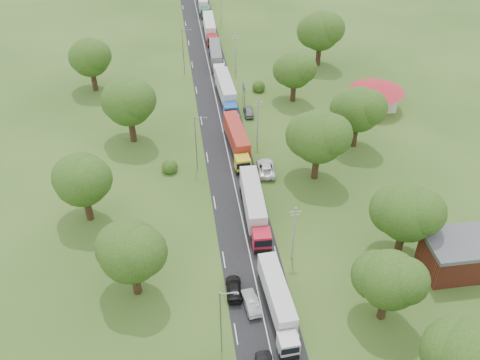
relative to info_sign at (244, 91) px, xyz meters
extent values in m
plane|color=#274416|center=(-5.20, -35.00, -3.00)|extent=(260.00, 260.00, 0.00)
cube|color=black|center=(-5.20, -15.00, -3.00)|extent=(8.00, 200.00, 0.04)
cylinder|color=slate|center=(0.00, -1.20, -1.00)|extent=(0.12, 0.12, 4.00)
cylinder|color=slate|center=(0.00, 1.20, -1.00)|extent=(0.12, 0.12, 4.00)
cube|color=navy|center=(0.00, 0.00, 0.60)|extent=(0.06, 3.00, 1.00)
cube|color=silver|center=(0.00, 0.00, 0.60)|extent=(0.07, 3.10, 0.06)
cylinder|color=gray|center=(0.30, -42.00, 1.50)|extent=(0.24, 0.24, 9.00)
cube|color=gray|center=(0.30, -42.00, 5.30)|extent=(1.60, 0.10, 0.10)
cube|color=gray|center=(0.30, -42.00, 4.80)|extent=(1.20, 0.10, 0.10)
cylinder|color=gray|center=(0.30, -14.00, 1.50)|extent=(0.24, 0.24, 9.00)
cube|color=gray|center=(0.30, -14.00, 5.30)|extent=(1.60, 0.10, 0.10)
cube|color=gray|center=(0.30, -14.00, 4.80)|extent=(1.20, 0.10, 0.10)
cylinder|color=gray|center=(0.30, 14.00, 1.50)|extent=(0.24, 0.24, 9.00)
cube|color=gray|center=(0.30, 14.00, 5.30)|extent=(1.60, 0.10, 0.10)
cube|color=gray|center=(0.30, 14.00, 4.80)|extent=(1.20, 0.10, 0.10)
cylinder|color=gray|center=(0.30, 42.00, 1.50)|extent=(0.24, 0.24, 9.00)
cylinder|color=slate|center=(-10.70, -55.00, 2.00)|extent=(0.16, 0.16, 10.00)
cube|color=slate|center=(-9.80, -55.00, 6.70)|extent=(1.80, 0.10, 0.10)
cube|color=slate|center=(-9.00, -55.00, 6.55)|extent=(0.50, 0.22, 0.15)
cylinder|color=slate|center=(-10.70, -20.00, 2.00)|extent=(0.16, 0.16, 10.00)
cube|color=slate|center=(-9.80, -20.00, 6.70)|extent=(1.80, 0.10, 0.10)
cube|color=slate|center=(-9.00, -20.00, 6.55)|extent=(0.50, 0.22, 0.15)
cylinder|color=slate|center=(-10.70, 15.00, 2.00)|extent=(0.16, 0.16, 10.00)
cube|color=slate|center=(-9.80, 15.00, 6.70)|extent=(1.80, 0.10, 0.10)
cube|color=slate|center=(-9.00, 15.00, 6.55)|extent=(0.50, 0.22, 0.15)
sphere|color=#223D10|center=(11.60, -63.50, 4.25)|extent=(7.20, 7.20, 7.20)
cylinder|color=#382616|center=(8.80, -53.00, -1.08)|extent=(1.04, 1.04, 3.85)
sphere|color=#223D10|center=(8.80, -53.00, 3.60)|extent=(7.00, 7.00, 7.00)
sphere|color=#223D10|center=(10.05, -54.00, 4.35)|extent=(5.50, 5.50, 5.50)
sphere|color=#223D10|center=(7.80, -51.75, 3.10)|extent=(6.00, 6.00, 6.00)
cylinder|color=#382616|center=(14.80, -43.00, -0.90)|extent=(1.08, 1.08, 4.20)
sphere|color=#223D10|center=(14.80, -43.00, 4.22)|extent=(7.70, 7.70, 7.70)
sphere|color=#223D10|center=(16.18, -44.10, 5.05)|extent=(6.05, 6.05, 6.05)
sphere|color=#223D10|center=(13.70, -41.63, 3.67)|extent=(6.60, 6.60, 6.60)
cylinder|color=#382616|center=(7.80, -25.00, -0.73)|extent=(1.12, 1.12, 4.55)
sphere|color=#223D10|center=(7.80, -25.00, 4.85)|extent=(8.40, 8.40, 8.40)
sphere|color=#223D10|center=(9.30, -26.20, 5.75)|extent=(6.60, 6.60, 6.60)
sphere|color=#223D10|center=(6.60, -23.50, 4.25)|extent=(7.20, 7.20, 7.20)
cylinder|color=#382616|center=(16.80, -17.00, -0.90)|extent=(1.08, 1.08, 4.20)
sphere|color=#223D10|center=(16.80, -17.00, 4.22)|extent=(7.70, 7.70, 7.70)
sphere|color=#223D10|center=(18.18, -18.10, 5.05)|extent=(6.05, 6.05, 6.05)
sphere|color=#223D10|center=(15.70, -15.63, 3.67)|extent=(6.60, 6.60, 6.60)
cylinder|color=#382616|center=(9.80, 0.00, -1.08)|extent=(1.04, 1.04, 3.85)
sphere|color=#223D10|center=(9.80, 0.00, 3.60)|extent=(7.00, 7.00, 7.00)
sphere|color=#223D10|center=(11.05, -1.00, 4.35)|extent=(5.50, 5.50, 5.50)
sphere|color=#223D10|center=(8.80, 1.25, 3.10)|extent=(6.00, 6.00, 6.00)
cylinder|color=#382616|center=(18.80, 15.00, -0.73)|extent=(1.12, 1.12, 4.55)
sphere|color=#223D10|center=(18.80, 15.00, 4.85)|extent=(8.40, 8.40, 8.40)
sphere|color=#223D10|center=(20.30, 13.80, 5.75)|extent=(6.60, 6.60, 6.60)
sphere|color=#223D10|center=(17.60, 16.50, 4.25)|extent=(7.20, 7.20, 7.20)
cylinder|color=#382616|center=(-20.20, -45.00, -0.90)|extent=(1.08, 1.08, 4.20)
sphere|color=#223D10|center=(-20.20, -45.00, 4.22)|extent=(7.70, 7.70, 7.70)
sphere|color=#223D10|center=(-18.82, -46.10, 5.05)|extent=(6.05, 6.05, 6.05)
sphere|color=#223D10|center=(-21.30, -43.63, 3.67)|extent=(6.60, 6.60, 6.60)
cylinder|color=#382616|center=(-27.20, -30.00, -0.90)|extent=(1.08, 1.08, 4.20)
sphere|color=#223D10|center=(-27.20, -30.00, 4.22)|extent=(7.70, 7.70, 7.70)
sphere|color=#223D10|center=(-25.82, -31.10, 5.05)|extent=(6.05, 6.05, 6.05)
sphere|color=#223D10|center=(-28.30, -28.63, 3.67)|extent=(6.60, 6.60, 6.60)
cylinder|color=#382616|center=(-21.20, -10.00, -0.73)|extent=(1.12, 1.12, 4.55)
sphere|color=#223D10|center=(-21.20, -10.00, 4.85)|extent=(8.40, 8.40, 8.40)
sphere|color=#223D10|center=(-19.70, -11.20, 5.75)|extent=(6.60, 6.60, 6.60)
sphere|color=#223D10|center=(-22.40, -8.50, 4.25)|extent=(7.20, 7.20, 7.20)
cylinder|color=#382616|center=(-29.20, 10.00, -0.90)|extent=(1.08, 1.08, 4.20)
sphere|color=#223D10|center=(-29.20, 10.00, 4.22)|extent=(7.70, 7.70, 7.70)
sphere|color=#223D10|center=(-27.82, 8.90, 5.05)|extent=(6.05, 6.05, 6.05)
sphere|color=#223D10|center=(-30.30, 11.37, 3.67)|extent=(6.60, 6.60, 6.60)
cube|color=maroon|center=(20.80, -47.00, -0.70)|extent=(8.00, 6.00, 4.60)
cube|color=#47494F|center=(20.80, -47.00, 1.90)|extent=(8.60, 6.60, 0.60)
cube|color=#BFB69E|center=(24.80, -5.00, -1.00)|extent=(7.00, 5.00, 4.00)
cone|color=maroon|center=(24.80, -5.00, 1.90)|extent=(10.08, 10.08, 1.80)
cube|color=#BDBDBD|center=(-3.35, -56.23, -1.57)|extent=(2.32, 2.32, 2.30)
cube|color=black|center=(-3.35, -57.34, -1.25)|extent=(2.12, 0.13, 1.01)
cube|color=slate|center=(-3.35, -57.29, -2.50)|extent=(2.04, 0.36, 0.32)
cube|color=slate|center=(-3.35, -49.78, -2.31)|extent=(2.67, 10.69, 0.28)
cube|color=silver|center=(-3.35, -49.50, -0.65)|extent=(2.87, 10.98, 2.76)
cylinder|color=black|center=(-3.35, -57.06, -2.54)|extent=(2.16, 0.92, 0.92)
cylinder|color=black|center=(-3.35, -55.40, -2.54)|extent=(2.16, 0.92, 0.92)
cylinder|color=black|center=(-3.35, -46.56, -2.54)|extent=(2.16, 0.92, 0.92)
cylinder|color=black|center=(-3.35, -45.18, -2.54)|extent=(2.16, 0.92, 0.92)
cube|color=#AE1327|center=(-3.42, -39.47, -1.41)|extent=(2.54, 2.54, 2.57)
cube|color=black|center=(-3.42, -40.71, -1.05)|extent=(2.36, 0.10, 1.13)
cube|color=slate|center=(-3.42, -40.65, -2.44)|extent=(2.26, 0.32, 0.36)
cube|color=slate|center=(-3.42, -32.29, -2.23)|extent=(2.74, 11.87, 0.31)
cube|color=#B4B4B4|center=(-3.42, -31.98, -0.39)|extent=(2.96, 12.18, 3.08)
cylinder|color=black|center=(-3.42, -40.39, -2.49)|extent=(2.41, 1.03, 1.03)
cylinder|color=black|center=(-3.42, -38.55, -2.49)|extent=(2.41, 1.03, 1.03)
cylinder|color=black|center=(-3.42, -28.70, -2.49)|extent=(2.41, 1.03, 1.03)
cylinder|color=black|center=(-3.42, -27.16, -2.49)|extent=(2.41, 1.03, 1.03)
cube|color=gold|center=(-3.44, -21.62, -1.49)|extent=(2.49, 2.49, 2.43)
cube|color=black|center=(-3.44, -22.80, -1.15)|extent=(2.24, 0.18, 1.07)
cube|color=slate|center=(-3.44, -22.74, -2.47)|extent=(2.15, 0.40, 0.34)
cube|color=slate|center=(-3.44, -14.80, -2.27)|extent=(3.02, 11.33, 0.29)
cube|color=maroon|center=(-3.44, -14.51, -0.52)|extent=(3.23, 11.63, 2.92)
cylinder|color=black|center=(-3.44, -22.50, -2.52)|extent=(2.29, 0.97, 0.97)
cylinder|color=black|center=(-3.44, -20.74, -2.52)|extent=(2.29, 0.97, 0.97)
cylinder|color=black|center=(-3.44, -11.40, -2.52)|extent=(2.29, 0.97, 0.97)
cylinder|color=black|center=(-3.44, -9.94, -2.52)|extent=(2.29, 0.97, 0.97)
cube|color=#1A4BA1|center=(-3.27, -4.71, -1.43)|extent=(2.52, 2.52, 2.53)
cube|color=black|center=(-3.27, -5.93, -1.08)|extent=(2.33, 0.11, 1.11)
cube|color=slate|center=(-3.27, -5.87, -2.44)|extent=(2.24, 0.33, 0.35)
cube|color=slate|center=(-3.27, 2.39, -2.24)|extent=(2.77, 11.73, 0.30)
cube|color=#B7B7BC|center=(-3.27, 2.69, -0.42)|extent=(2.98, 12.04, 3.04)
cylinder|color=black|center=(-3.27, -5.62, -2.50)|extent=(2.38, 1.01, 1.01)
cylinder|color=black|center=(-3.27, -3.79, -2.50)|extent=(2.38, 1.01, 1.01)
cylinder|color=black|center=(-3.27, 5.93, -2.50)|extent=(2.38, 1.01, 1.01)
cylinder|color=black|center=(-3.27, 7.45, -2.50)|extent=(2.38, 1.01, 1.01)
cube|color=white|center=(-3.50, 12.38, -1.58)|extent=(2.31, 2.31, 2.30)
cube|color=black|center=(-3.50, 11.27, -1.25)|extent=(2.12, 0.12, 1.01)
cube|color=slate|center=(-3.50, 11.32, -2.50)|extent=(2.03, 0.34, 0.32)
cube|color=slate|center=(-3.50, 18.83, -2.31)|extent=(2.60, 10.67, 0.28)
cube|color=#505156|center=(-3.50, 19.10, -0.65)|extent=(2.80, 10.96, 2.76)
cylinder|color=black|center=(-3.50, 11.55, -2.54)|extent=(2.16, 0.92, 0.92)
cylinder|color=black|center=(-3.50, 13.21, -2.54)|extent=(2.16, 0.92, 0.92)
cylinder|color=black|center=(-3.50, 22.05, -2.54)|extent=(2.16, 0.92, 0.92)
cylinder|color=black|center=(-3.50, 23.43, -2.54)|extent=(2.16, 0.92, 0.92)
cube|color=maroon|center=(-3.33, 28.14, -1.49)|extent=(2.39, 2.39, 2.43)
cube|color=black|center=(-3.33, 26.96, -1.15)|extent=(2.24, 0.07, 1.07)
cube|color=slate|center=(-3.33, 27.02, -2.47)|extent=(2.15, 0.30, 0.34)
cube|color=slate|center=(-3.33, 34.95, -2.27)|extent=(2.50, 11.23, 0.29)
cube|color=silver|center=(-3.33, 35.24, -0.52)|extent=(2.70, 11.53, 2.92)
cylinder|color=black|center=(-3.33, 27.26, -2.52)|extent=(2.29, 0.97, 0.97)
cylinder|color=black|center=(-3.33, 29.01, -2.52)|extent=(2.29, 0.97, 0.97)
cylinder|color=black|center=(-3.33, 38.35, -2.52)|extent=(2.29, 0.97, 0.97)
cylinder|color=black|center=(-3.33, 39.81, -2.52)|extent=(2.29, 0.97, 0.97)
cube|color=#235F39|center=(-3.36, 46.38, -1.55)|extent=(2.37, 2.37, 2.35)
cube|color=black|center=(-3.36, 45.25, -1.22)|extent=(2.16, 0.13, 1.03)
cube|color=slate|center=(-3.36, 45.30, -2.49)|extent=(2.08, 0.36, 0.33)
cube|color=slate|center=(-3.36, 52.96, -2.30)|extent=(2.72, 10.90, 0.28)
cube|color=silver|center=(-3.36, 53.24, -0.61)|extent=(2.92, 11.20, 2.82)
cylinder|color=black|center=(-3.36, 45.54, -2.53)|extent=(2.21, 0.94, 0.94)
cylinder|color=black|center=(-3.36, 47.23, -2.53)|extent=(2.21, 0.94, 0.94)
cylinder|color=black|center=(-3.36, 56.25, -2.53)|extent=(2.21, 0.94, 0.94)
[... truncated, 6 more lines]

